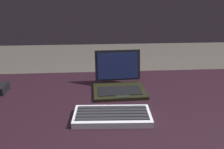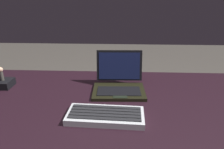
% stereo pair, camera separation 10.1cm
% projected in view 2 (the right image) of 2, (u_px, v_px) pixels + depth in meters
% --- Properties ---
extents(desk, '(1.69, 0.72, 0.72)m').
position_uv_depth(desk, '(118.00, 112.00, 0.97)').
color(desk, black).
rests_on(desk, ground).
extents(laptop_front, '(0.26, 0.22, 0.18)m').
position_uv_depth(laptop_front, '(120.00, 84.00, 1.03)').
color(laptop_front, black).
rests_on(laptop_front, desk).
extents(external_keyboard, '(0.31, 0.14, 0.03)m').
position_uv_depth(external_keyboard, '(105.00, 116.00, 0.80)').
color(external_keyboard, '#B4B6BB').
rests_on(external_keyboard, desk).
extents(figurine_stand, '(0.09, 0.09, 0.04)m').
position_uv_depth(figurine_stand, '(3.00, 83.00, 1.07)').
color(figurine_stand, black).
rests_on(figurine_stand, desk).
extents(figurine, '(0.03, 0.03, 0.07)m').
position_uv_depth(figurine, '(1.00, 73.00, 1.05)').
color(figurine, '#3B3833').
rests_on(figurine, figurine_stand).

